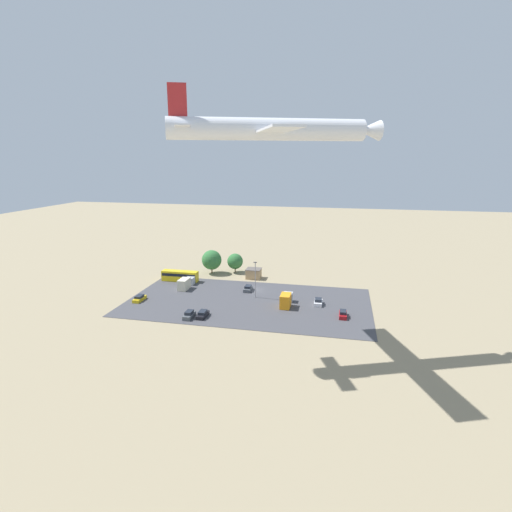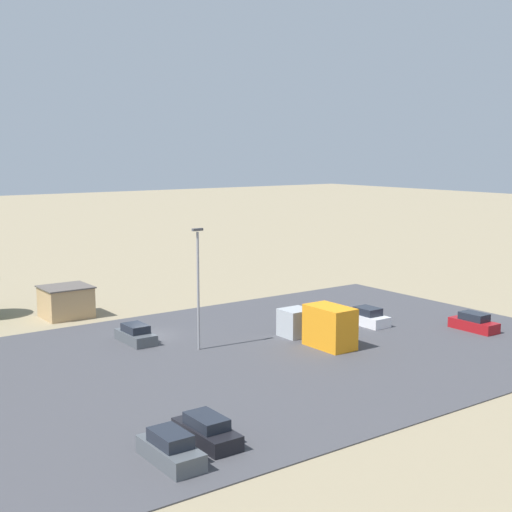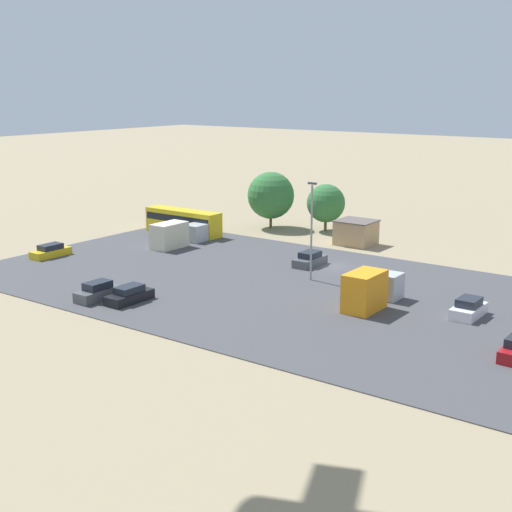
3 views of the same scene
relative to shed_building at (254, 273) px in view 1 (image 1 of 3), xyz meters
name	(u,v)px [view 1 (image 1 of 3)]	position (x,y,z in m)	size (l,w,h in m)	color
ground_plane	(256,290)	(-3.11, 11.25, -1.50)	(400.00, 400.00, 0.00)	gray
parking_lot_surface	(248,302)	(-3.11, 20.94, -1.46)	(61.63, 33.73, 0.08)	#424247
shed_building	(254,273)	(0.00, 0.00, 0.00)	(4.50, 4.18, 2.99)	tan
bus	(180,276)	(20.88, 7.80, 0.27)	(10.96, 2.53, 3.13)	gold
parked_car_0	(189,315)	(7.68, 34.02, -0.73)	(1.78, 4.29, 1.65)	#4C5156
parked_car_1	(343,314)	(-27.00, 26.11, -0.77)	(1.74, 4.29, 1.56)	maroon
parked_car_2	(139,298)	(24.51, 25.96, -0.83)	(1.80, 4.61, 1.42)	gold
parked_car_3	(318,302)	(-20.89, 19.17, -0.76)	(1.95, 4.02, 1.59)	silver
parked_car_4	(248,289)	(-1.15, 12.32, -0.79)	(1.91, 4.22, 1.52)	#4C5156
parked_car_5	(203,314)	(4.83, 32.90, -0.80)	(1.83, 4.54, 1.48)	black
parked_truck_0	(186,283)	(16.75, 13.55, -0.06)	(2.38, 8.06, 2.98)	#ADB2B7
parked_truck_1	(286,300)	(-13.09, 21.56, 0.11)	(2.41, 7.51, 3.34)	#ADB2B7
tree_near_shed	(235,261)	(7.22, -4.98, 2.21)	(5.04, 5.04, 6.23)	brown
tree_apron_mid	(212,260)	(14.25, -2.40, 2.94)	(6.28, 6.28, 7.58)	brown
light_pole_lot_centre	(255,278)	(-4.26, 17.18, 3.86)	(0.90, 0.28, 9.68)	gray
airplane	(276,129)	(-13.58, 43.22, 39.26)	(36.72, 30.89, 9.02)	white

